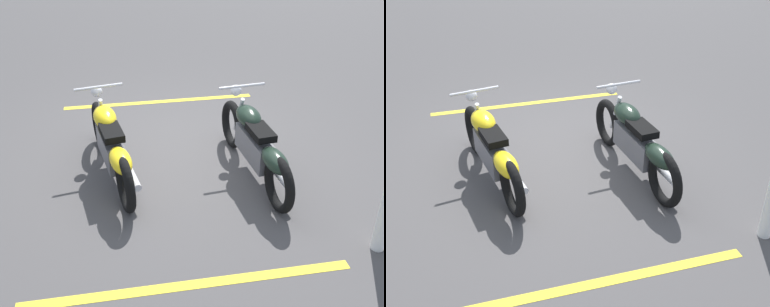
% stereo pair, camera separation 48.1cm
% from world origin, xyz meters
% --- Properties ---
extents(ground_plane, '(60.00, 60.00, 0.00)m').
position_xyz_m(ground_plane, '(0.00, 0.00, 0.00)').
color(ground_plane, '#474444').
extents(motorcycle_bright_foreground, '(2.22, 0.68, 1.04)m').
position_xyz_m(motorcycle_bright_foreground, '(0.44, -0.87, 0.46)').
color(motorcycle_bright_foreground, black).
rests_on(motorcycle_bright_foreground, ground).
extents(motorcycle_dark_foreground, '(2.23, 0.62, 1.04)m').
position_xyz_m(motorcycle_dark_foreground, '(0.80, 0.89, 0.46)').
color(motorcycle_dark_foreground, black).
rests_on(motorcycle_dark_foreground, ground).
extents(parking_stripe_near, '(0.23, 3.20, 0.01)m').
position_xyz_m(parking_stripe_near, '(-1.75, 0.05, 0.00)').
color(parking_stripe_near, yellow).
rests_on(parking_stripe_near, ground).
extents(parking_stripe_mid, '(0.23, 3.20, 0.01)m').
position_xyz_m(parking_stripe_mid, '(2.49, -0.30, 0.00)').
color(parking_stripe_mid, yellow).
rests_on(parking_stripe_mid, ground).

